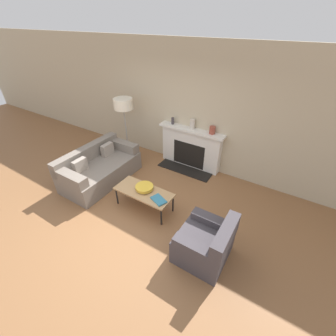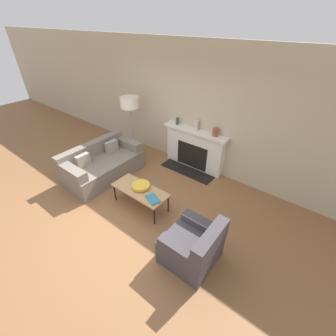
{
  "view_description": "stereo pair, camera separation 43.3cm",
  "coord_description": "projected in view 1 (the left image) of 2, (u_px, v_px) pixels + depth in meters",
  "views": [
    {
      "loc": [
        2.34,
        -2.2,
        3.24
      ],
      "look_at": [
        0.17,
        1.28,
        0.45
      ],
      "focal_mm": 24.0,
      "sensor_mm": 36.0,
      "label": 1
    },
    {
      "loc": [
        2.7,
        -1.95,
        3.24
      ],
      "look_at": [
        0.17,
        1.28,
        0.45
      ],
      "focal_mm": 24.0,
      "sensor_mm": 36.0,
      "label": 2
    }
  ],
  "objects": [
    {
      "name": "bowl",
      "position": [
        144.0,
        187.0,
        4.37
      ],
      "size": [
        0.35,
        0.35,
        0.08
      ],
      "color": "gold",
      "rests_on": "coffee_table"
    },
    {
      "name": "coffee_table",
      "position": [
        144.0,
        192.0,
        4.37
      ],
      "size": [
        1.16,
        0.5,
        0.42
      ],
      "color": "tan",
      "rests_on": "ground_plane"
    },
    {
      "name": "mantel_vase_left",
      "position": [
        173.0,
        121.0,
        5.5
      ],
      "size": [
        0.07,
        0.07,
        0.17
      ],
      "color": "#3D383D",
      "rests_on": "fireplace"
    },
    {
      "name": "fireplace",
      "position": [
        190.0,
        148.0,
        5.6
      ],
      "size": [
        1.65,
        0.59,
        1.02
      ],
      "color": "silver",
      "rests_on": "ground_plane"
    },
    {
      "name": "mantel_vase_center_left",
      "position": [
        192.0,
        124.0,
        5.25
      ],
      "size": [
        0.12,
        0.12,
        0.24
      ],
      "color": "beige",
      "rests_on": "fireplace"
    },
    {
      "name": "couch",
      "position": [
        99.0,
        168.0,
        5.21
      ],
      "size": [
        0.94,
        1.81,
        0.77
      ],
      "rotation": [
        0.0,
        0.0,
        1.57
      ],
      "color": "slate",
      "rests_on": "ground_plane"
    },
    {
      "name": "floor_lamp",
      "position": [
        124.0,
        108.0,
        5.52
      ],
      "size": [
        0.47,
        0.47,
        1.6
      ],
      "color": "gray",
      "rests_on": "ground_plane"
    },
    {
      "name": "armchair_near",
      "position": [
        206.0,
        244.0,
        3.48
      ],
      "size": [
        0.78,
        0.79,
        0.8
      ],
      "rotation": [
        0.0,
        0.0,
        -1.57
      ],
      "color": "#423D42",
      "rests_on": "ground_plane"
    },
    {
      "name": "mantel_vase_center_right",
      "position": [
        212.0,
        130.0,
        5.05
      ],
      "size": [
        0.13,
        0.13,
        0.17
      ],
      "color": "brown",
      "rests_on": "fireplace"
    },
    {
      "name": "ground_plane",
      "position": [
        126.0,
        216.0,
        4.39
      ],
      "size": [
        18.0,
        18.0,
        0.0
      ],
      "primitive_type": "plane",
      "color": "brown"
    },
    {
      "name": "book",
      "position": [
        159.0,
        200.0,
        4.13
      ],
      "size": [
        0.34,
        0.28,
        0.02
      ],
      "rotation": [
        0.0,
        0.0,
        -0.38
      ],
      "color": "teal",
      "rests_on": "coffee_table"
    },
    {
      "name": "wall_back",
      "position": [
        187.0,
        108.0,
        5.26
      ],
      "size": [
        18.0,
        0.06,
        2.9
      ],
      "color": "#BCAD8E",
      "rests_on": "ground_plane"
    }
  ]
}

